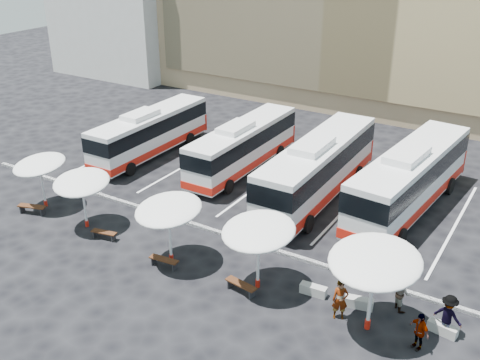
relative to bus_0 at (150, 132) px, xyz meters
The scene contains 23 objects.
ground 12.12m from the bus_0, 38.67° to the right, with size 120.00×120.00×0.00m, color black.
curb_divider 11.81m from the bus_0, 36.75° to the right, with size 34.00×0.25×0.15m, color black.
bay_lines 9.54m from the bus_0, ahead, with size 24.15×12.00×0.01m.
bus_0 is the anchor object (origin of this frame).
bus_1 7.20m from the bus_0, ahead, with size 2.62×11.07×3.51m.
bus_2 13.23m from the bus_0, ahead, with size 3.10×12.68×4.01m.
bus_3 18.45m from the bus_0, ahead, with size 3.82×12.88×4.03m.
sunshade_0 9.75m from the bus_0, 90.65° to the right, with size 3.89×3.91×3.17m.
sunshade_1 10.91m from the bus_0, 69.51° to the right, with size 3.98×4.00×3.18m.
sunshade_2 14.59m from the bus_0, 46.39° to the right, with size 4.08×4.11×3.43m.
sunshade_3 17.99m from the bus_0, 34.41° to the right, with size 4.15×4.18×3.51m.
sunshade_4 22.71m from the bus_0, 26.99° to the right, with size 4.19×4.23×3.89m.
wood_bench_0 10.86m from the bus_0, 89.97° to the right, with size 1.73×0.95×0.51m.
wood_bench_1 12.16m from the bus_0, 62.29° to the right, with size 1.47×0.66×0.44m.
wood_bench_2 15.06m from the bus_0, 47.90° to the right, with size 1.56×0.56×0.47m.
wood_bench_3 18.11m from the bus_0, 37.21° to the right, with size 1.65×0.66×0.49m.
conc_bench_0 19.67m from the bus_0, 28.33° to the right, with size 1.23×0.41×0.46m, color gray.
conc_bench_1 21.47m from the bus_0, 25.20° to the right, with size 1.25×0.42×0.47m, color gray.
conc_bench_2 24.68m from the bus_0, 21.32° to the right, with size 1.21×0.40×0.45m, color gray.
passenger_0 21.52m from the bus_0, 28.45° to the right, with size 0.68×0.45×1.87m, color black.
passenger_1 22.56m from the bus_0, 21.55° to the right, with size 0.80×0.63×1.66m, color black.
passenger_2 24.60m from the bus_0, 24.97° to the right, with size 0.98×0.41×1.67m, color black.
passenger_3 24.74m from the bus_0, 21.16° to the right, with size 1.21×0.69×1.87m, color black.
Camera 1 is at (16.13, -21.56, 15.51)m, focal length 42.00 mm.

